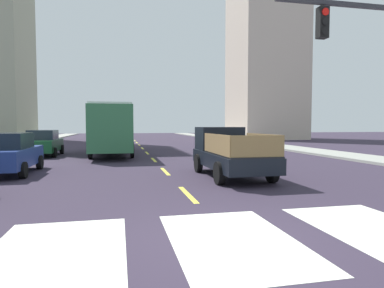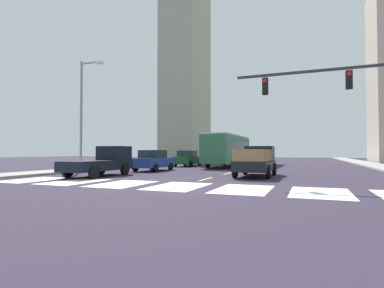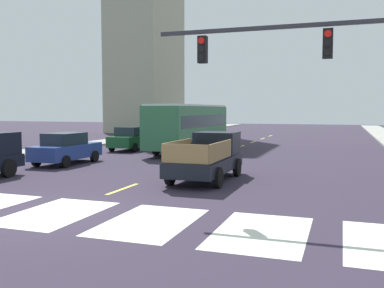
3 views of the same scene
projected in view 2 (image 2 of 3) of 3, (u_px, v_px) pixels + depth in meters
ground_plane at (178, 186)px, 13.69m from camera, size 160.00×160.00×0.00m
sidewalk_left at (144, 165)px, 34.95m from camera, size 2.90×110.00×0.15m
crosswalk_stripe_0 at (33, 180)px, 16.93m from camera, size 2.20×3.55×0.01m
crosswalk_stripe_1 at (75, 182)px, 15.85m from camera, size 2.20×3.55×0.01m
crosswalk_stripe_2 at (123, 184)px, 14.77m from camera, size 2.20×3.55×0.01m
crosswalk_stripe_3 at (178, 186)px, 13.69m from camera, size 2.20×3.55×0.01m
crosswalk_stripe_4 at (243, 189)px, 12.61m from camera, size 2.20×3.55×0.01m
crosswalk_stripe_5 at (320, 193)px, 11.54m from camera, size 2.20×3.55×0.01m
lane_dash_0 at (206, 179)px, 17.42m from camera, size 0.16×2.40×0.01m
lane_dash_1 at (228, 173)px, 22.08m from camera, size 0.16×2.40×0.01m
lane_dash_2 at (242, 170)px, 26.73m from camera, size 0.16×2.40×0.01m
lane_dash_3 at (252, 167)px, 31.39m from camera, size 0.16×2.40×0.01m
lane_dash_4 at (260, 165)px, 36.05m from camera, size 0.16×2.40×0.01m
lane_dash_5 at (265, 164)px, 40.70m from camera, size 0.16×2.40×0.01m
lane_dash_6 at (270, 162)px, 45.36m from camera, size 0.16×2.40×0.01m
lane_dash_7 at (274, 161)px, 50.02m from camera, size 0.16×2.40×0.01m
pickup_stakebed at (257, 162)px, 19.71m from camera, size 2.18×5.20×1.96m
pickup_dark at (103, 162)px, 19.74m from camera, size 2.18×5.20×1.96m
city_bus at (228, 148)px, 31.76m from camera, size 2.72×10.80×3.32m
sedan_near_right at (188, 158)px, 33.06m from camera, size 2.02×4.40×1.72m
sedan_near_left at (153, 161)px, 25.00m from camera, size 2.02×4.40×1.72m
traffic_signal_gantry at (379, 92)px, 13.34m from camera, size 9.47×0.27×6.00m
streetlight_left at (83, 110)px, 24.64m from camera, size 2.20×0.28×9.00m
block_mid_left at (186, 71)px, 60.41m from camera, size 7.06×10.75×35.41m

